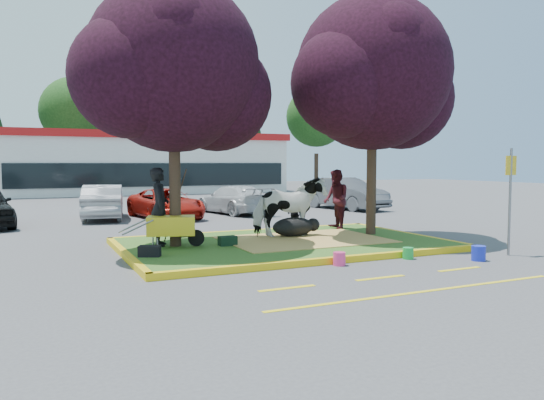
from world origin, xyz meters
name	(u,v)px	position (x,y,z in m)	size (l,w,h in m)	color
ground	(284,247)	(0.00, 0.00, 0.00)	(90.00, 90.00, 0.00)	#424244
median_island	(284,244)	(0.00, 0.00, 0.07)	(8.00, 5.00, 0.15)	#32591C
curb_near	(336,260)	(0.00, -2.58, 0.07)	(8.30, 0.16, 0.15)	gold
curb_far	(247,232)	(0.00, 2.58, 0.07)	(8.30, 0.16, 0.15)	gold
curb_left	(126,255)	(-4.08, 0.00, 0.07)	(0.16, 5.30, 0.15)	gold
curb_right	(408,235)	(4.08, 0.00, 0.07)	(0.16, 5.30, 0.15)	gold
straw_bedding	(304,240)	(0.60, 0.00, 0.15)	(4.20, 3.00, 0.01)	tan
tree_purple_left	(174,74)	(-2.78, 0.38, 4.36)	(5.06, 4.20, 6.51)	black
tree_purple_right	(374,80)	(2.92, 0.18, 4.56)	(5.30, 4.40, 6.82)	black
fire_lane_stripe_a	(287,288)	(-2.00, -4.20, 0.00)	(1.10, 0.12, 0.01)	yellow
fire_lane_stripe_b	(380,278)	(0.00, -4.20, 0.00)	(1.10, 0.12, 0.01)	yellow
fire_lane_stripe_c	(459,269)	(2.00, -4.20, 0.00)	(1.10, 0.12, 0.01)	yellow
fire_lane_long	(423,292)	(0.00, -5.40, 0.00)	(6.00, 0.10, 0.01)	yellow
retail_building	(145,162)	(2.00, 27.98, 2.25)	(20.40, 8.40, 4.40)	silver
treeline	(114,102)	(1.23, 37.61, 7.73)	(46.58, 7.80, 14.63)	black
cow	(289,207)	(0.48, 0.65, 0.99)	(0.90, 1.99, 1.68)	silver
calf	(293,227)	(0.64, 0.69, 0.42)	(1.24, 0.71, 0.54)	black
handler	(160,207)	(-3.14, 0.61, 1.12)	(0.71, 0.46, 1.94)	black
visitor_a	(336,199)	(2.64, 1.70, 1.08)	(0.90, 0.70, 1.86)	#3E1119
visitor_b	(294,214)	(1.01, 1.36, 0.70)	(0.65, 0.27, 1.11)	black
wheelbarrow	(172,226)	(-2.94, 0.17, 0.68)	(2.03, 0.98, 0.77)	black
gear_bag_dark	(150,251)	(-3.70, -0.83, 0.27)	(0.47, 0.26, 0.24)	black
gear_bag_green	(228,241)	(-1.60, -0.07, 0.27)	(0.44, 0.27, 0.23)	black
sign_post	(510,189)	(4.30, -3.42, 1.58)	(0.36, 0.06, 2.56)	slate
bucket_green	(408,253)	(1.80, -2.80, 0.13)	(0.25, 0.25, 0.27)	green
bucket_pink	(339,259)	(-0.05, -2.80, 0.15)	(0.27, 0.27, 0.29)	#F1357B
bucket_blue	(478,253)	(3.11, -3.64, 0.17)	(0.32, 0.32, 0.34)	#1827C3
car_silver	(103,202)	(-3.40, 9.21, 0.68)	(1.44, 4.12, 1.36)	gray
car_red	(166,204)	(-1.11, 8.46, 0.59)	(1.97, 4.26, 1.19)	#A7180D
car_white	(233,200)	(2.02, 9.17, 0.61)	(1.72, 4.23, 1.23)	silver
car_grey	(345,193)	(7.69, 9.03, 0.75)	(1.59, 4.57, 1.51)	#4F5156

